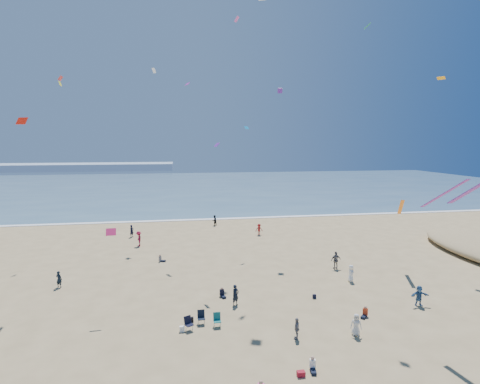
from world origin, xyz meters
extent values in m
cube|color=#476B84|center=(0.00, 95.00, 0.03)|extent=(220.00, 100.00, 0.06)
cube|color=white|center=(0.00, 45.00, 0.04)|extent=(220.00, 1.20, 0.08)
cube|color=#7A8EA8|center=(-60.00, 170.00, 1.60)|extent=(110.00, 20.00, 3.20)
imported|color=slate|center=(13.75, 17.48, 0.93)|extent=(1.11, 0.50, 1.86)
imported|color=maroon|center=(-7.51, 29.87, 0.95)|extent=(0.97, 1.36, 1.91)
imported|color=black|center=(-8.95, 34.72, 0.86)|extent=(0.71, 0.75, 1.72)
imported|color=white|center=(13.65, 13.79, 0.82)|extent=(0.69, 0.90, 1.63)
imported|color=maroon|center=(8.92, 33.01, 0.80)|extent=(1.06, 0.64, 1.60)
imported|color=gray|center=(5.30, 4.55, 0.74)|extent=(0.67, 0.94, 1.48)
imported|color=black|center=(-13.31, 16.81, 0.77)|extent=(0.65, 0.54, 1.53)
imported|color=black|center=(2.03, 10.41, 0.86)|extent=(0.75, 0.68, 1.72)
imported|color=silver|center=(9.46, 4.33, 0.77)|extent=(0.87, 0.71, 1.53)
imported|color=black|center=(3.18, 40.13, 0.84)|extent=(1.03, 1.01, 1.67)
imported|color=#325B8A|center=(16.71, 7.94, 0.83)|extent=(1.56, 0.56, 1.66)
cube|color=white|center=(-2.31, 6.78, 0.20)|extent=(0.35, 0.20, 0.40)
cube|color=black|center=(-1.62, 8.06, 0.19)|extent=(0.30, 0.22, 0.38)
cube|color=maroon|center=(4.28, 0.58, 0.15)|extent=(0.45, 0.30, 0.30)
cube|color=black|center=(8.85, 10.65, 0.17)|extent=(0.28, 0.18, 0.34)
cube|color=#FFA413|center=(26.51, 20.09, 20.20)|extent=(0.75, 0.92, 0.30)
cube|color=red|center=(-13.28, 11.06, 14.68)|extent=(0.89, 0.63, 0.51)
cube|color=#EF58B2|center=(4.80, 27.25, 27.48)|extent=(0.66, 0.67, 0.57)
cube|color=yellow|center=(-16.21, 31.18, 20.21)|extent=(0.29, 0.54, 0.55)
cube|color=purple|center=(1.31, 17.24, 12.94)|extent=(0.52, 0.84, 0.38)
cube|color=green|center=(13.57, 12.45, 22.84)|extent=(0.60, 0.60, 0.43)
cube|color=#4F1E99|center=(10.03, 26.85, 19.38)|extent=(0.66, 0.53, 0.58)
cube|color=white|center=(-5.37, 36.50, 23.05)|extent=(0.62, 0.63, 0.68)
cube|color=#1396DD|center=(6.18, 28.20, 14.98)|extent=(0.70, 0.65, 0.35)
cube|color=red|center=(-12.70, 18.88, 18.92)|extent=(0.30, 0.85, 0.40)
cube|color=purple|center=(-1.01, 28.72, 20.19)|extent=(0.71, 0.91, 0.36)
cube|color=#E72664|center=(-7.56, 11.14, 6.31)|extent=(0.78, 0.45, 0.50)
cube|color=purple|center=(14.53, 3.16, 9.86)|extent=(0.35, 3.14, 2.21)
cube|color=orange|center=(20.10, 16.33, 6.58)|extent=(0.35, 2.64, 1.87)
camera|label=1|loc=(-2.34, -18.22, 13.14)|focal=28.00mm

